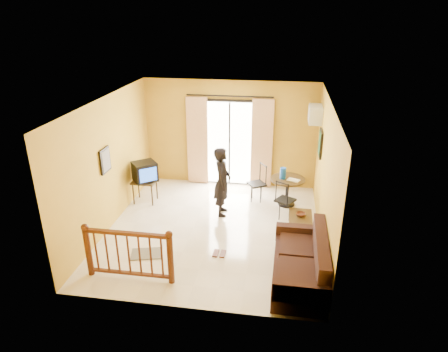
% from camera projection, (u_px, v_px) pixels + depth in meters
% --- Properties ---
extents(ground, '(5.00, 5.00, 0.00)m').
position_uv_depth(ground, '(213.00, 229.00, 8.70)').
color(ground, beige).
rests_on(ground, ground).
extents(room_shell, '(5.00, 5.00, 5.00)m').
position_uv_depth(room_shell, '(213.00, 156.00, 8.03)').
color(room_shell, white).
rests_on(room_shell, ground).
extents(balcony_door, '(2.25, 0.14, 2.46)m').
position_uv_depth(balcony_door, '(229.00, 143.00, 10.45)').
color(balcony_door, black).
rests_on(balcony_door, ground).
extents(tv_table, '(0.57, 0.47, 0.57)m').
position_uv_depth(tv_table, '(145.00, 183.00, 9.75)').
color(tv_table, black).
rests_on(tv_table, ground).
extents(television, '(0.70, 0.69, 0.47)m').
position_uv_depth(television, '(145.00, 172.00, 9.62)').
color(television, black).
rests_on(television, tv_table).
extents(picture_left, '(0.05, 0.42, 0.52)m').
position_uv_depth(picture_left, '(105.00, 160.00, 8.22)').
color(picture_left, black).
rests_on(picture_left, room_shell).
extents(dining_table, '(0.83, 0.83, 0.69)m').
position_uv_depth(dining_table, '(288.00, 184.00, 9.57)').
color(dining_table, black).
rests_on(dining_table, ground).
extents(water_jug, '(0.14, 0.14, 0.27)m').
position_uv_depth(water_jug, '(283.00, 173.00, 9.47)').
color(water_jug, blue).
rests_on(water_jug, dining_table).
extents(serving_tray, '(0.33, 0.28, 0.02)m').
position_uv_depth(serving_tray, '(293.00, 180.00, 9.40)').
color(serving_tray, white).
rests_on(serving_tray, dining_table).
extents(dining_chairs, '(1.26, 1.35, 0.95)m').
position_uv_depth(dining_chairs, '(269.00, 209.00, 9.58)').
color(dining_chairs, black).
rests_on(dining_chairs, ground).
extents(air_conditioner, '(0.31, 0.60, 0.40)m').
position_uv_depth(air_conditioner, '(315.00, 114.00, 9.33)').
color(air_conditioner, silver).
rests_on(air_conditioner, room_shell).
extents(botanical_print, '(0.05, 0.50, 0.60)m').
position_uv_depth(botanical_print, '(320.00, 143.00, 8.92)').
color(botanical_print, black).
rests_on(botanical_print, room_shell).
extents(coffee_table, '(0.49, 0.87, 0.39)m').
position_uv_depth(coffee_table, '(300.00, 223.00, 8.41)').
color(coffee_table, black).
rests_on(coffee_table, ground).
extents(bowl, '(0.22, 0.22, 0.06)m').
position_uv_depth(bowl, '(301.00, 214.00, 8.43)').
color(bowl, '#52291C').
rests_on(bowl, coffee_table).
extents(sofa, '(0.91, 1.92, 0.91)m').
position_uv_depth(sofa, '(303.00, 266.00, 6.89)').
color(sofa, black).
rests_on(sofa, ground).
extents(standing_person, '(0.45, 0.63, 1.62)m').
position_uv_depth(standing_person, '(222.00, 182.00, 9.05)').
color(standing_person, black).
rests_on(standing_person, ground).
extents(stair_balustrade, '(1.63, 0.13, 1.04)m').
position_uv_depth(stair_balustrade, '(128.00, 251.00, 6.91)').
color(stair_balustrade, '#471E0F').
rests_on(stair_balustrade, ground).
extents(doormat, '(0.68, 0.54, 0.02)m').
position_uv_depth(doormat, '(147.00, 254.00, 7.81)').
color(doormat, '#615D4E').
rests_on(doormat, ground).
extents(sandals, '(0.25, 0.25, 0.03)m').
position_uv_depth(sandals, '(219.00, 253.00, 7.81)').
color(sandals, '#52291C').
rests_on(sandals, ground).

